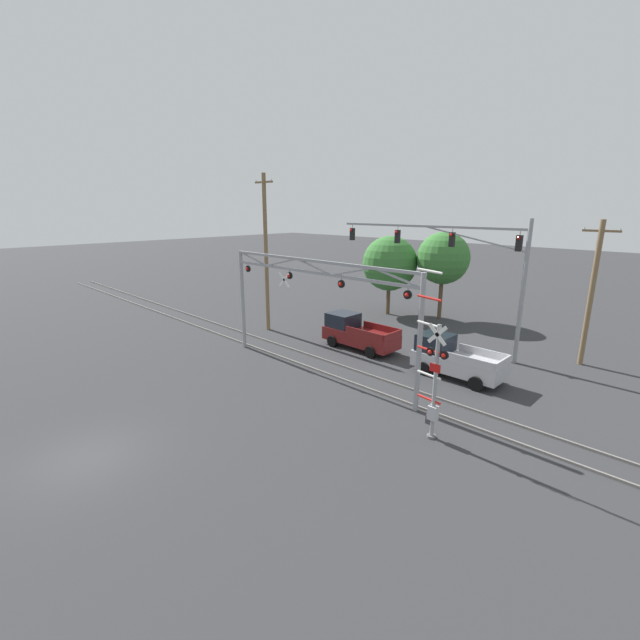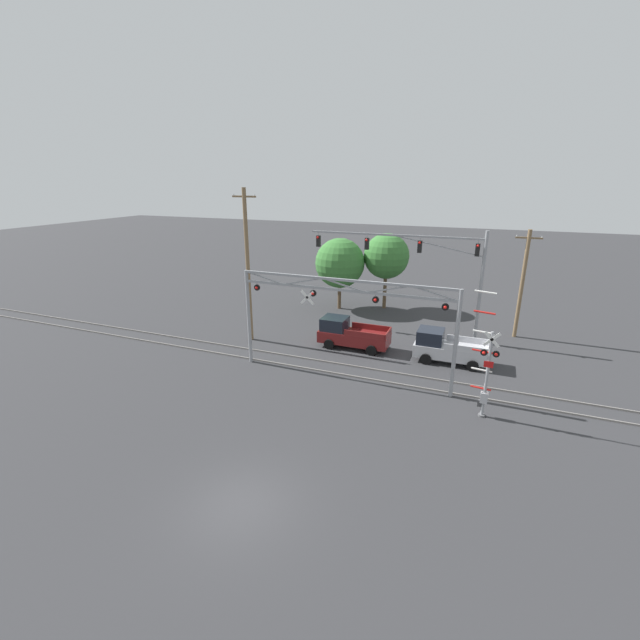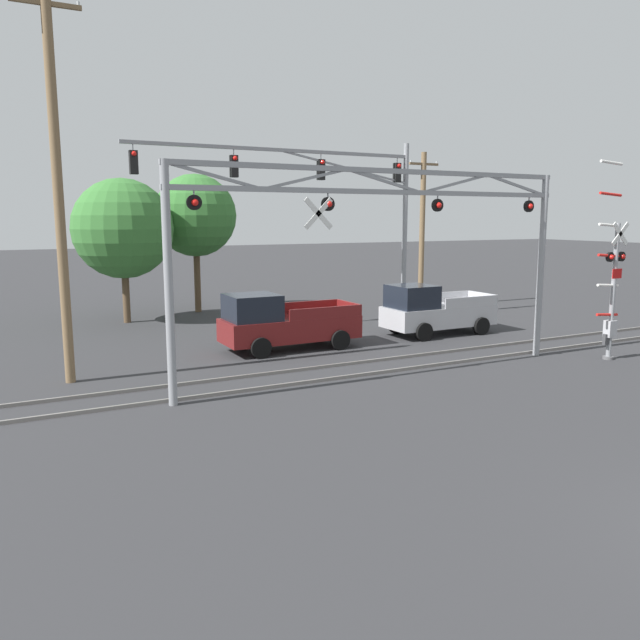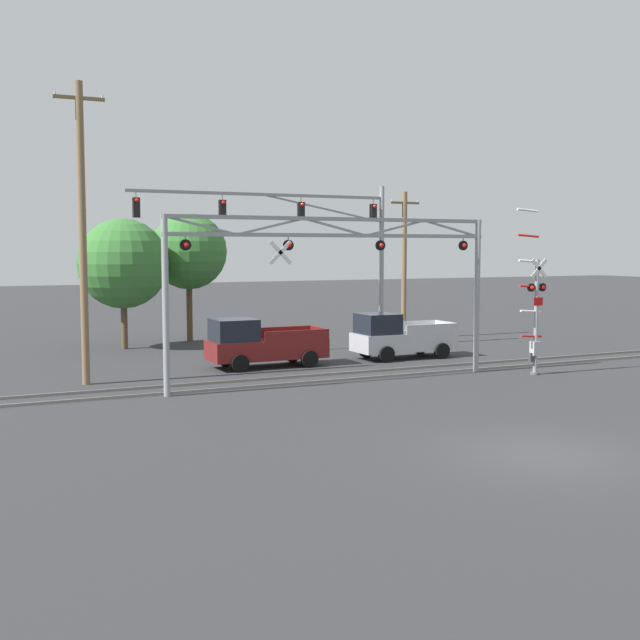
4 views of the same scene
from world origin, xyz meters
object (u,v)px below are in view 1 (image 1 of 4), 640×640
(utility_pole_left, at_px, (266,252))
(pickup_truck_lead, at_px, (356,333))
(utility_pole_right, at_px, (592,292))
(background_tree_far_left_verge, at_px, (390,264))
(pickup_truck_following, at_px, (453,359))
(crossing_gantry, at_px, (314,292))
(traffic_signal_span, at_px, (466,258))
(crossing_signal_mast, at_px, (434,381))
(background_tree_beyond_span, at_px, (443,258))

(utility_pole_left, bearing_deg, pickup_truck_lead, 9.88)
(pickup_truck_lead, bearing_deg, utility_pole_right, 31.13)
(utility_pole_right, distance_m, background_tree_far_left_verge, 15.05)
(pickup_truck_lead, xyz_separation_m, utility_pole_right, (11.05, 6.68, 3.20))
(utility_pole_left, bearing_deg, pickup_truck_following, 4.80)
(utility_pole_left, height_order, utility_pole_right, utility_pole_left)
(crossing_gantry, height_order, traffic_signal_span, traffic_signal_span)
(crossing_gantry, distance_m, background_tree_far_left_verge, 14.52)
(crossing_gantry, relative_size, traffic_signal_span, 0.99)
(traffic_signal_span, bearing_deg, utility_pole_right, 20.87)
(crossing_signal_mast, height_order, pickup_truck_following, crossing_signal_mast)
(utility_pole_right, xyz_separation_m, background_tree_beyond_span, (-11.07, 3.79, 0.64))
(crossing_gantry, xyz_separation_m, background_tree_far_left_verge, (-4.96, 13.65, -0.19))
(traffic_signal_span, height_order, pickup_truck_lead, traffic_signal_span)
(crossing_signal_mast, bearing_deg, utility_pole_left, 162.45)
(crossing_gantry, height_order, pickup_truck_following, crossing_gantry)
(crossing_signal_mast, xyz_separation_m, utility_pole_right, (1.95, 13.14, 1.83))
(traffic_signal_span, height_order, background_tree_far_left_verge, traffic_signal_span)
(pickup_truck_lead, relative_size, background_tree_far_left_verge, 0.77)
(crossing_gantry, bearing_deg, crossing_signal_mast, -11.12)
(crossing_signal_mast, bearing_deg, pickup_truck_following, 110.93)
(crossing_signal_mast, distance_m, background_tree_beyond_span, 19.39)
(crossing_gantry, relative_size, utility_pole_right, 1.60)
(crossing_signal_mast, relative_size, pickup_truck_following, 1.40)
(crossing_signal_mast, xyz_separation_m, pickup_truck_lead, (-9.10, 6.46, -1.38))
(crossing_gantry, distance_m, utility_pole_right, 15.26)
(crossing_gantry, xyz_separation_m, pickup_truck_lead, (-1.11, 4.89, -3.45))
(crossing_gantry, relative_size, crossing_signal_mast, 1.98)
(crossing_gantry, xyz_separation_m, crossing_signal_mast, (8.00, -1.57, -2.07))
(traffic_signal_span, distance_m, utility_pole_right, 6.88)
(background_tree_beyond_span, relative_size, background_tree_far_left_verge, 1.06)
(traffic_signal_span, bearing_deg, background_tree_far_left_verge, 152.69)
(background_tree_beyond_span, bearing_deg, utility_pole_right, -18.89)
(crossing_gantry, distance_m, traffic_signal_span, 9.98)
(utility_pole_right, relative_size, background_tree_far_left_verge, 1.25)
(pickup_truck_following, relative_size, utility_pole_right, 0.58)
(pickup_truck_following, bearing_deg, crossing_gantry, -139.27)
(pickup_truck_following, bearing_deg, background_tree_far_left_verge, 139.92)
(traffic_signal_span, relative_size, utility_pole_right, 1.61)
(crossing_signal_mast, bearing_deg, utility_pole_right, 81.56)
(utility_pole_left, distance_m, background_tree_beyond_span, 13.84)
(background_tree_far_left_verge, bearing_deg, crossing_gantry, -70.02)
(utility_pole_right, bearing_deg, utility_pole_left, -156.59)
(background_tree_far_left_verge, bearing_deg, pickup_truck_lead, -66.25)
(crossing_signal_mast, distance_m, utility_pole_right, 13.41)
(pickup_truck_following, distance_m, utility_pole_right, 8.68)
(crossing_gantry, bearing_deg, pickup_truck_lead, 102.76)
(crossing_signal_mast, relative_size, traffic_signal_span, 0.50)
(utility_pole_right, height_order, background_tree_beyond_span, utility_pole_right)
(background_tree_beyond_span, distance_m, background_tree_far_left_verge, 4.24)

